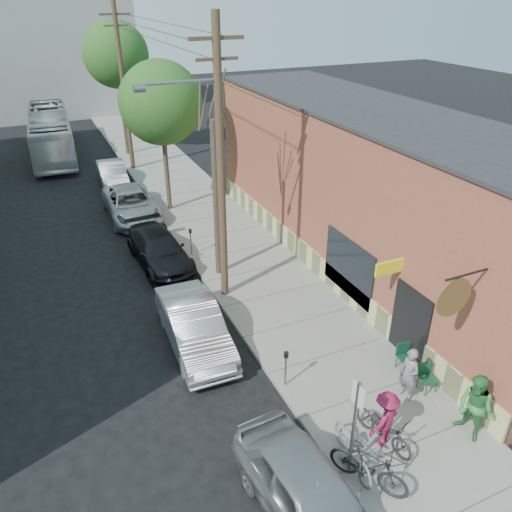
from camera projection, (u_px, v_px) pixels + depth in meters
name	position (u px, v px, depth m)	size (l,w,h in m)	color
ground	(207.00, 396.00, 14.82)	(120.00, 120.00, 0.00)	black
sidewalk	(215.00, 227.00, 25.15)	(4.50, 58.00, 0.15)	gray
cafe_building	(370.00, 192.00, 20.51)	(6.60, 20.20, 6.61)	brown
end_cap_building	(29.00, 47.00, 44.95)	(18.00, 8.00, 12.00)	#9E9D99
sign_post	(355.00, 419.00, 11.64)	(0.07, 0.45, 2.80)	slate
parking_meter_near	(286.00, 363.00, 14.64)	(0.14, 0.14, 1.24)	slate
parking_meter_far	(191.00, 238.00, 21.99)	(0.14, 0.14, 1.24)	slate
utility_pole_near	(219.00, 163.00, 17.03)	(3.57, 0.28, 10.00)	#503A28
utility_pole_far	(123.00, 86.00, 30.67)	(1.80, 0.28, 10.00)	#503A28
tree_bare	(216.00, 202.00, 19.48)	(0.24, 0.24, 6.36)	#44392C
tree_leafy_mid	(161.00, 103.00, 24.42)	(4.10, 4.10, 7.62)	#44392C
tree_leafy_far	(116.00, 55.00, 32.82)	(4.29, 4.29, 8.81)	#44392C
patio_chair_a	(428.00, 378.00, 14.64)	(0.50, 0.50, 0.88)	#103C25
patio_chair_b	(406.00, 358.00, 15.45)	(0.50, 0.50, 0.88)	#103C25
patron_grey	(409.00, 375.00, 14.18)	(0.62, 0.41, 1.70)	slate
patron_green	(475.00, 408.00, 12.88)	(0.96, 0.74, 1.97)	#34833D
cyclist	(385.00, 419.00, 12.77)	(1.07, 0.61, 1.65)	maroon
cyclist_bike	(384.00, 428.00, 12.93)	(0.65, 1.87, 0.98)	black
parked_bike_a	(369.00, 467.00, 11.75)	(0.57, 2.00, 1.20)	black
parked_bike_b	(353.00, 448.00, 12.32)	(0.68, 1.96, 1.03)	slate
car_0	(310.00, 497.00, 10.99)	(1.91, 4.75, 1.62)	#9B9FA2
car_1	(194.00, 326.00, 16.56)	(1.67, 4.79, 1.58)	#BABBC3
car_2	(159.00, 250.00, 21.57)	(1.97, 4.84, 1.40)	black
car_3	(131.00, 204.00, 26.01)	(2.45, 5.30, 1.47)	#ABAFB3
car_4	(113.00, 174.00, 30.28)	(1.51, 4.33, 1.43)	#95969C
bus	(51.00, 134.00, 35.30)	(2.65, 11.31, 3.15)	white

